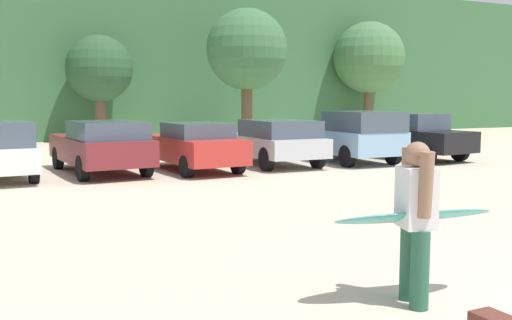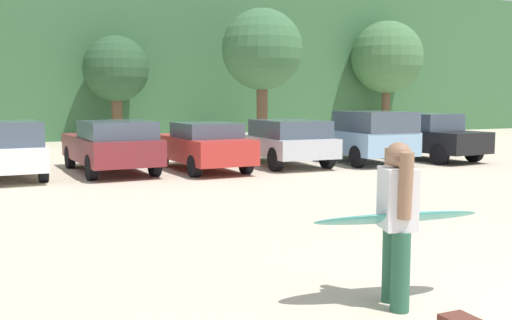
{
  "view_description": "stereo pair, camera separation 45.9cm",
  "coord_description": "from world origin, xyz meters",
  "px_view_note": "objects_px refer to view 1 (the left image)",
  "views": [
    {
      "loc": [
        -6.02,
        -2.92,
        2.18
      ],
      "look_at": [
        -1.1,
        6.99,
        1.0
      ],
      "focal_mm": 41.61,
      "sensor_mm": 36.0,
      "label": 1
    },
    {
      "loc": [
        -5.6,
        -3.11,
        2.18
      ],
      "look_at": [
        -1.1,
        6.99,
        1.0
      ],
      "focal_mm": 41.61,
      "sensor_mm": 36.0,
      "label": 2
    }
  ],
  "objects_px": {
    "surfboard_teal": "(415,217)",
    "parked_car_maroon": "(101,146)",
    "parked_car_black": "(411,135)",
    "parked_car_silver": "(274,140)",
    "parked_car_sky_blue": "(351,136)",
    "parked_car_red": "(194,146)",
    "person_adult": "(416,213)"
  },
  "relations": [
    {
      "from": "surfboard_teal",
      "to": "parked_car_maroon",
      "type": "bearing_deg",
      "value": -76.97
    },
    {
      "from": "parked_car_maroon",
      "to": "parked_car_black",
      "type": "relative_size",
      "value": 1.03
    },
    {
      "from": "parked_car_silver",
      "to": "surfboard_teal",
      "type": "xyz_separation_m",
      "value": [
        -4.59,
        -11.76,
        0.12
      ]
    },
    {
      "from": "parked_car_sky_blue",
      "to": "surfboard_teal",
      "type": "xyz_separation_m",
      "value": [
        -7.28,
        -11.37,
        0.02
      ]
    },
    {
      "from": "parked_car_maroon",
      "to": "parked_car_sky_blue",
      "type": "distance_m",
      "value": 8.07
    },
    {
      "from": "parked_car_red",
      "to": "parked_car_black",
      "type": "relative_size",
      "value": 0.94
    },
    {
      "from": "parked_car_sky_blue",
      "to": "parked_car_black",
      "type": "height_order",
      "value": "parked_car_sky_blue"
    },
    {
      "from": "parked_car_silver",
      "to": "parked_car_maroon",
      "type": "bearing_deg",
      "value": 87.45
    },
    {
      "from": "person_adult",
      "to": "surfboard_teal",
      "type": "distance_m",
      "value": 0.15
    },
    {
      "from": "parked_car_black",
      "to": "person_adult",
      "type": "distance_m",
      "value": 15.25
    },
    {
      "from": "parked_car_red",
      "to": "surfboard_teal",
      "type": "xyz_separation_m",
      "value": [
        -1.83,
        -11.61,
        0.17
      ]
    },
    {
      "from": "parked_car_black",
      "to": "surfboard_teal",
      "type": "relative_size",
      "value": 2.38
    },
    {
      "from": "parked_car_sky_blue",
      "to": "surfboard_teal",
      "type": "bearing_deg",
      "value": 149.23
    },
    {
      "from": "parked_car_red",
      "to": "parked_car_sky_blue",
      "type": "xyz_separation_m",
      "value": [
        5.45,
        -0.23,
        0.15
      ]
    },
    {
      "from": "person_adult",
      "to": "surfboard_teal",
      "type": "relative_size",
      "value": 0.9
    },
    {
      "from": "parked_car_maroon",
      "to": "parked_car_silver",
      "type": "bearing_deg",
      "value": -97.6
    },
    {
      "from": "parked_car_red",
      "to": "parked_car_sky_blue",
      "type": "distance_m",
      "value": 5.46
    },
    {
      "from": "parked_car_red",
      "to": "parked_car_sky_blue",
      "type": "bearing_deg",
      "value": -95.1
    },
    {
      "from": "parked_car_sky_blue",
      "to": "parked_car_red",
      "type": "bearing_deg",
      "value": 89.41
    },
    {
      "from": "parked_car_silver",
      "to": "surfboard_teal",
      "type": "height_order",
      "value": "parked_car_silver"
    },
    {
      "from": "parked_car_red",
      "to": "parked_car_sky_blue",
      "type": "relative_size",
      "value": 0.99
    },
    {
      "from": "parked_car_silver",
      "to": "person_adult",
      "type": "relative_size",
      "value": 2.51
    },
    {
      "from": "parked_car_maroon",
      "to": "surfboard_teal",
      "type": "xyz_separation_m",
      "value": [
        0.76,
        -12.14,
        0.11
      ]
    },
    {
      "from": "parked_car_maroon",
      "to": "person_adult",
      "type": "xyz_separation_m",
      "value": [
        0.67,
        -12.25,
        0.17
      ]
    },
    {
      "from": "parked_car_sky_blue",
      "to": "person_adult",
      "type": "height_order",
      "value": "person_adult"
    },
    {
      "from": "parked_car_black",
      "to": "surfboard_teal",
      "type": "height_order",
      "value": "parked_car_black"
    },
    {
      "from": "person_adult",
      "to": "parked_car_silver",
      "type": "bearing_deg",
      "value": -92.47
    },
    {
      "from": "parked_car_silver",
      "to": "parked_car_black",
      "type": "distance_m",
      "value": 5.3
    },
    {
      "from": "parked_car_red",
      "to": "person_adult",
      "type": "height_order",
      "value": "person_adult"
    },
    {
      "from": "parked_car_maroon",
      "to": "surfboard_teal",
      "type": "bearing_deg",
      "value": -179.94
    },
    {
      "from": "parked_car_maroon",
      "to": "surfboard_teal",
      "type": "distance_m",
      "value": 12.17
    },
    {
      "from": "parked_car_silver",
      "to": "person_adult",
      "type": "xyz_separation_m",
      "value": [
        -4.67,
        -11.87,
        0.18
      ]
    }
  ]
}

